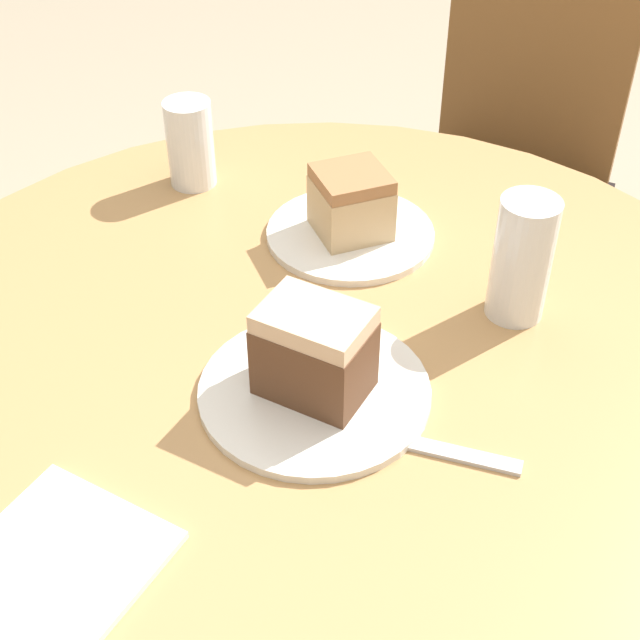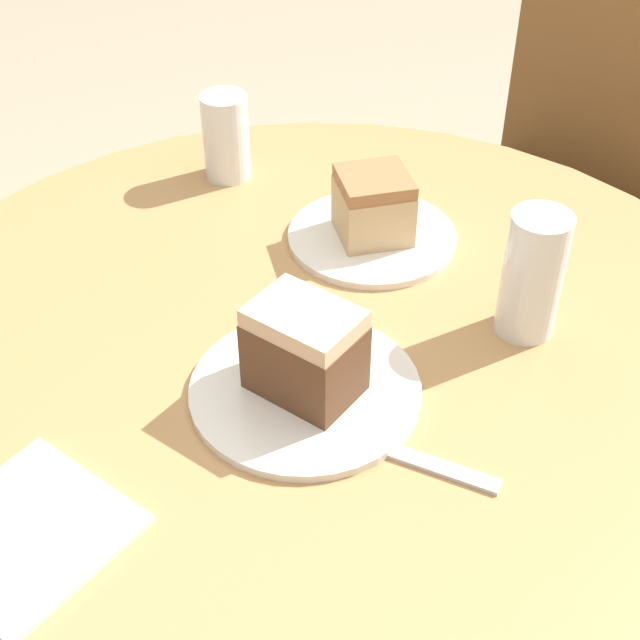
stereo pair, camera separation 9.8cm
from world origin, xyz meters
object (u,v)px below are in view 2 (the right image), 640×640
chair (561,194)px  glass_water (226,142)px  plate_far (372,237)px  glass_lemonade (531,281)px  plate_near (305,390)px  cake_slice_near (305,350)px  cake_slice_far (373,205)px

chair → glass_water: (-0.31, -0.68, 0.34)m
plate_far → chair: bearing=85.9°
chair → glass_lemonade: chair is taller
plate_near → plate_far: 0.30m
cake_slice_near → plate_near: bearing=90.0°
glass_lemonade → glass_water: 0.51m
plate_far → cake_slice_far: size_ratio=1.77×
cake_slice_far → glass_lemonade: bearing=-15.5°
plate_far → cake_slice_near: 0.31m
plate_near → cake_slice_far: size_ratio=1.97×
plate_far → glass_lemonade: 0.25m
plate_near → cake_slice_near: size_ratio=2.12×
plate_near → plate_far: size_ratio=1.12×
plate_far → cake_slice_near: cake_slice_near is taller
chair → cake_slice_near: chair is taller
plate_near → cake_slice_far: bearing=105.6°
plate_near → chair: bearing=91.7°
chair → glass_water: size_ratio=7.75×
cake_slice_far → plate_far: bearing=0.0°
plate_far → glass_water: 0.27m
cake_slice_near → cake_slice_far: size_ratio=0.93×
plate_near → cake_slice_far: (-0.08, 0.29, 0.05)m
cake_slice_near → plate_far: bearing=105.6°
chair → cake_slice_far: bearing=-91.0°
cake_slice_far → glass_lemonade: glass_lemonade is taller
plate_near → plate_far: same height
plate_far → cake_slice_far: cake_slice_far is taller
chair → cake_slice_near: (0.03, -1.00, 0.35)m
chair → glass_water: bearing=-111.5°
cake_slice_near → cake_slice_far: (-0.08, 0.29, -0.01)m
chair → plate_far: 0.77m
chair → cake_slice_near: size_ratio=8.28×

